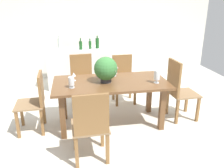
{
  "coord_description": "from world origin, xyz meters",
  "views": [
    {
      "loc": [
        -0.57,
        -3.64,
        2.0
      ],
      "look_at": [
        0.02,
        -0.2,
        0.73
      ],
      "focal_mm": 36.97,
      "sensor_mm": 36.0,
      "label": 1
    }
  ],
  "objects": [
    {
      "name": "chair_far_right",
      "position": [
        0.41,
        0.75,
        0.54
      ],
      "size": [
        0.46,
        0.43,
        0.96
      ],
      "rotation": [
        0.0,
        0.0,
        0.03
      ],
      "color": "brown",
      "rests_on": "ground"
    },
    {
      "name": "chair_far_left",
      "position": [
        -0.42,
        0.76,
        0.56
      ],
      "size": [
        0.5,
        0.48,
        1.0
      ],
      "rotation": [
        0.0,
        0.0,
        0.08
      ],
      "color": "brown",
      "rests_on": "ground"
    },
    {
      "name": "wine_bottle_clear",
      "position": [
        0.01,
        1.8,
        1.05
      ],
      "size": [
        0.08,
        0.08,
        0.3
      ],
      "color": "#194C1E",
      "rests_on": "kitchen_counter"
    },
    {
      "name": "wine_glass",
      "position": [
        -0.58,
        -0.03,
        0.86
      ],
      "size": [
        0.07,
        0.07,
        0.14
      ],
      "color": "silver",
      "rests_on": "dining_table"
    },
    {
      "name": "chair_near_left",
      "position": [
        -0.41,
        -1.12,
        0.55
      ],
      "size": [
        0.48,
        0.48,
        0.99
      ],
      "rotation": [
        0.0,
        0.0,
        3.18
      ],
      "color": "brown",
      "rests_on": "ground"
    },
    {
      "name": "crystal_vase_center_near",
      "position": [
        -0.62,
        -0.35,
        0.86
      ],
      "size": [
        0.09,
        0.09,
        0.17
      ],
      "color": "silver",
      "rests_on": "dining_table"
    },
    {
      "name": "crystal_vase_right",
      "position": [
        0.71,
        -0.37,
        0.89
      ],
      "size": [
        0.1,
        0.1,
        0.21
      ],
      "color": "silver",
      "rests_on": "dining_table"
    },
    {
      "name": "wine_bottle_dark",
      "position": [
        -0.39,
        1.72,
        1.02
      ],
      "size": [
        0.08,
        0.08,
        0.27
      ],
      "color": "#194C1E",
      "rests_on": "kitchen_counter"
    },
    {
      "name": "wine_bottle_amber",
      "position": [
        -0.17,
        1.76,
        1.02
      ],
      "size": [
        0.06,
        0.06,
        0.24
      ],
      "color": "#194C1E",
      "rests_on": "kitchen_counter"
    },
    {
      "name": "ground_plane",
      "position": [
        0.0,
        0.0,
        0.0
      ],
      "size": [
        7.04,
        7.04,
        0.0
      ],
      "primitive_type": "plane",
      "color": "silver"
    },
    {
      "name": "dining_table",
      "position": [
        0.0,
        -0.18,
        0.66
      ],
      "size": [
        1.84,
        0.92,
        0.76
      ],
      "color": "brown",
      "rests_on": "ground"
    },
    {
      "name": "crystal_vase_left",
      "position": [
        0.1,
        0.11,
        0.88
      ],
      "size": [
        0.11,
        0.11,
        0.19
      ],
      "color": "silver",
      "rests_on": "dining_table"
    },
    {
      "name": "wine_bottle_green",
      "position": [
        -0.88,
        2.0,
        1.04
      ],
      "size": [
        0.07,
        0.07,
        0.28
      ],
      "color": "#B2BFB7",
      "rests_on": "kitchen_counter"
    },
    {
      "name": "chair_foot_end",
      "position": [
        1.18,
        -0.18,
        0.58
      ],
      "size": [
        0.48,
        0.48,
        1.07
      ],
      "rotation": [
        0.0,
        0.0,
        1.61
      ],
      "color": "brown",
      "rests_on": "ground"
    },
    {
      "name": "kitchen_counter",
      "position": [
        -0.41,
        1.83,
        0.46
      ],
      "size": [
        1.52,
        0.67,
        0.92
      ],
      "primitive_type": "cube",
      "color": "silver",
      "rests_on": "ground"
    },
    {
      "name": "back_wall",
      "position": [
        0.0,
        2.6,
        1.3
      ],
      "size": [
        6.4,
        0.1,
        2.6
      ],
      "primitive_type": "cube",
      "color": "silver",
      "rests_on": "ground"
    },
    {
      "name": "chair_head_end",
      "position": [
        -1.2,
        -0.17,
        0.54
      ],
      "size": [
        0.45,
        0.48,
        0.95
      ],
      "rotation": [
        0.0,
        0.0,
        -1.54
      ],
      "color": "brown",
      "rests_on": "ground"
    },
    {
      "name": "flower_centerpiece",
      "position": [
        -0.08,
        -0.18,
        0.98
      ],
      "size": [
        0.38,
        0.37,
        0.41
      ],
      "color": "#333338",
      "rests_on": "dining_table"
    }
  ]
}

